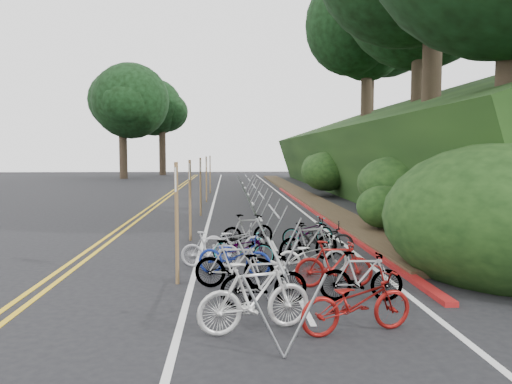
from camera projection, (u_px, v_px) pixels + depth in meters
ground at (144, 283)px, 10.44m from camera, size 120.00×120.00×0.00m
road_markings at (200, 219)px, 20.53m from camera, size 7.47×80.00×0.01m
red_curb at (314, 211)px, 22.71m from camera, size 0.25×28.00×0.10m
embankment at (414, 155)px, 29.92m from camera, size 14.30×48.14×9.11m
tree_cluster at (352, 6)px, 31.97m from camera, size 33.00×54.50×19.38m
bike_rack_front at (275, 273)px, 7.84m from camera, size 1.14×2.79×1.17m
bike_racks_rest at (254, 192)px, 23.48m from camera, size 1.14×23.00×1.17m
signpost_near at (177, 215)px, 10.26m from camera, size 0.08×0.40×2.53m
signposts_rest at (204, 179)px, 24.30m from camera, size 0.08×18.40×2.50m
bike_front at (210, 250)px, 11.81m from camera, size 0.63×1.48×0.86m
bike_valet at (285, 255)px, 10.97m from camera, size 3.35×8.90×1.09m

